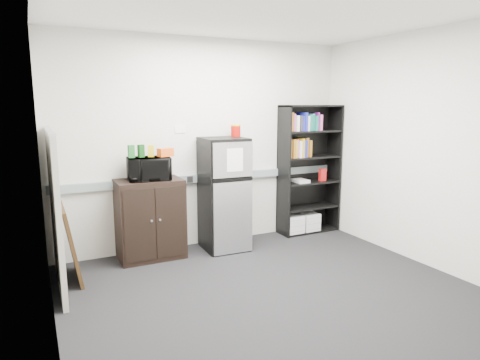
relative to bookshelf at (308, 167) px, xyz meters
The scene contains 18 objects.
floor 2.38m from the bookshelf, 133.90° to the right, with size 4.00×4.00×0.00m, color black.
wall_back 1.56m from the bookshelf, behind, with size 4.00×0.02×2.70m, color silver.
wall_right 1.69m from the bookshelf, 72.54° to the right, with size 0.02×3.50×2.70m, color silver.
wall_left 3.86m from the bookshelf, 155.93° to the right, with size 0.02×3.50×2.70m, color silver.
ceiling 2.78m from the bookshelf, 133.90° to the right, with size 4.00×3.50×0.02m, color white.
electrical_raceway 1.52m from the bookshelf, behind, with size 3.92×0.05×0.10m, color gray.
wall_note 1.95m from the bookshelf, behind, with size 0.14×0.00×0.10m, color white.
bookshelf is the anchor object (origin of this frame).
cubicle_partition 3.45m from the bookshelf, behind, with size 0.06×1.30×1.62m.
cabinet 2.39m from the bookshelf, behind, with size 0.78×0.52×0.97m.
microwave 2.35m from the bookshelf, behind, with size 0.49×0.33×0.27m, color black.
snack_box_a 2.56m from the bookshelf, behind, with size 0.07×0.05×0.15m, color #195A22.
snack_box_b 2.44m from the bookshelf, behind, with size 0.07×0.05×0.15m, color #0D390F.
snack_box_c 2.33m from the bookshelf, behind, with size 0.07×0.05×0.14m, color yellow.
snack_bag 2.17m from the bookshelf, behind, with size 0.18×0.10×0.10m, color #DC5016.
refrigerator 1.42m from the bookshelf, behind, with size 0.56×0.59×1.45m.
coffee_can 1.30m from the bookshelf, behind, with size 0.13×0.13×0.18m.
framed_poster 3.34m from the bookshelf, behind, with size 0.16×0.64×0.82m.
Camera 1 is at (-2.07, -3.49, 1.87)m, focal length 32.00 mm.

